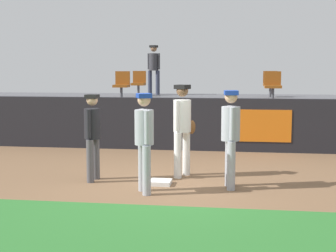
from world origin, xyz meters
TOP-DOWN VIEW (x-y plane):
  - ground_plane at (0.00, 0.00)m, footprint 60.00×60.00m
  - grass_foreground_strip at (0.00, -2.68)m, footprint 18.00×2.80m
  - first_base at (-0.24, 0.16)m, footprint 0.40×0.40m
  - player_fielder_home at (0.09, 0.91)m, footprint 0.51×0.51m
  - player_runner_visitor at (1.06, 0.07)m, footprint 0.38×0.50m
  - player_coach_visitor at (-0.42, -0.51)m, footprint 0.44×0.46m
  - player_umpire at (-1.59, 0.28)m, footprint 0.35×0.47m
  - field_wall at (0.01, 4.17)m, footprint 18.00×0.26m
  - bleacher_platform at (0.00, 6.74)m, footprint 18.00×4.80m
  - seat_front_right at (2.18, 5.61)m, footprint 0.48×0.44m
  - seat_back_left at (-2.13, 7.41)m, footprint 0.44×0.44m
  - seat_back_right at (2.22, 7.41)m, footprint 0.45×0.44m
  - seat_front_left at (-2.29, 5.61)m, footprint 0.44×0.44m
  - spectator_hooded at (-1.76, 8.24)m, footprint 0.46×0.41m

SIDE VIEW (x-z plane):
  - ground_plane at x=0.00m, z-range 0.00..0.00m
  - grass_foreground_strip at x=0.00m, z-range 0.00..0.01m
  - first_base at x=-0.24m, z-range 0.00..0.08m
  - bleacher_platform at x=0.00m, z-range 0.00..1.27m
  - field_wall at x=0.01m, z-range 0.00..1.41m
  - player_umpire at x=-1.59m, z-range 0.13..1.83m
  - player_coach_visitor at x=-0.42m, z-range 0.14..1.90m
  - player_runner_visitor at x=1.06m, z-range 0.14..1.94m
  - player_fielder_home at x=0.09m, z-range 0.14..2.01m
  - seat_front_left at x=-2.29m, z-range 1.32..2.16m
  - seat_back_left at x=-2.13m, z-range 1.32..2.16m
  - seat_back_right at x=2.22m, z-range 1.32..2.16m
  - seat_front_right at x=2.18m, z-range 1.32..2.16m
  - spectator_hooded at x=-1.76m, z-range 1.40..3.13m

